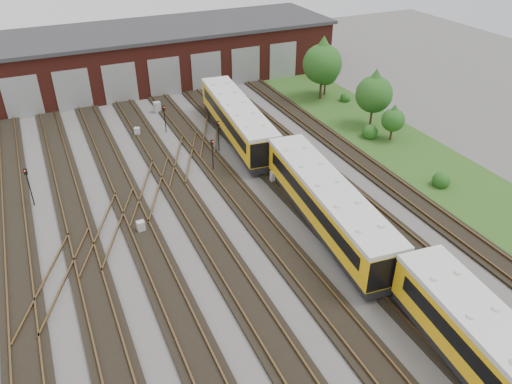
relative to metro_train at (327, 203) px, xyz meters
name	(u,v)px	position (x,y,z in m)	size (l,w,h in m)	color
ground	(275,287)	(-6.00, -4.07, -1.99)	(120.00, 120.00, 0.00)	#4C4946
track_network	(268,280)	(-6.17, -3.48, -1.89)	(30.40, 70.00, 0.33)	black
maintenance_shed	(126,58)	(-6.01, 35.91, 1.21)	(51.00, 12.50, 6.35)	#551D15
grass_verge	(415,156)	(13.00, 5.93, -1.97)	(8.00, 55.00, 0.05)	#264A18
metro_train	(327,203)	(0.00, 0.00, 0.00)	(4.37, 47.93, 3.25)	black
signal_mast_0	(28,182)	(-18.57, 11.70, 0.00)	(0.26, 0.25, 3.15)	black
signal_mast_1	(212,151)	(-4.33, 11.00, -0.14)	(0.25, 0.24, 2.91)	black
signal_mast_2	(165,115)	(-5.81, 20.28, -0.23)	(0.26, 0.25, 2.75)	black
signal_mast_3	(218,132)	(-2.53, 14.36, -0.14)	(0.26, 0.25, 2.90)	black
relay_cabinet_1	(137,132)	(-8.56, 20.60, -1.56)	(0.52, 0.43, 0.86)	#ADAFB2
relay_cabinet_2	(141,227)	(-11.99, 4.87, -1.55)	(0.53, 0.44, 0.89)	#ADAFB2
relay_cabinet_3	(157,107)	(-5.22, 25.62, -1.43)	(0.68, 0.57, 1.13)	#ADAFB2
relay_cabinet_4	(274,177)	(-0.51, 7.13, -1.50)	(0.59, 0.49, 0.99)	#ADAFB2
tree_0	(323,59)	(12.55, 21.64, 2.58)	(4.30, 4.30, 7.13)	#372119
tree_1	(326,70)	(13.72, 22.62, 0.94)	(2.75, 2.75, 4.56)	#372119
tree_2	(375,90)	(13.23, 13.04, 1.83)	(3.60, 3.60, 5.96)	#372119
tree_3	(393,117)	(13.10, 9.62, 0.33)	(2.19, 2.19, 3.62)	#372119
bush_0	(442,178)	(11.43, 1.00, -1.28)	(1.44, 1.44, 1.44)	#1B4C15
bush_1	(370,130)	(11.61, 10.89, -1.24)	(1.52, 1.52, 1.52)	#1B4C15
bush_2	(345,96)	(14.77, 19.88, -1.42)	(1.15, 1.15, 1.15)	#1B4C15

